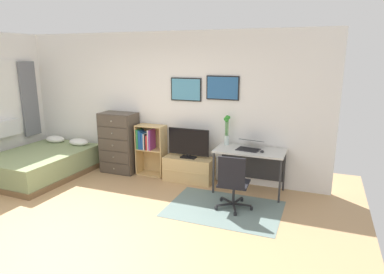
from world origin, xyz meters
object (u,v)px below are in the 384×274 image
dresser (119,143)px  television (188,143)px  bed (42,163)px  laptop (250,145)px  desk (251,156)px  computer_mouse (262,151)px  office_chair (233,181)px  bookshelf (149,146)px  bamboo_vase (227,129)px  tv_stand (189,169)px

dresser → television: bearing=-0.3°
bed → television: size_ratio=2.54×
bed → laptop: laptop is taller
desk → computer_mouse: bearing=-35.6°
television → office_chair: (1.06, -0.88, -0.26)m
dresser → office_chair: (2.54, -0.89, -0.14)m
television → laptop: (1.12, -0.02, 0.08)m
television → office_chair: television is taller
bed → desk: desk is taller
bookshelf → television: television is taller
laptop → dresser: bearing=-173.0°
bookshelf → bamboo_vase: bearing=1.6°
bed → bamboo_vase: bamboo_vase is taller
office_chair → bamboo_vase: 1.20m
bamboo_vase → laptop: bearing=-16.8°
desk → computer_mouse: computer_mouse is taller
bamboo_vase → dresser: bearing=-177.1°
television → computer_mouse: bearing=-6.5°
office_chair → computer_mouse: office_chair is taller
television → computer_mouse: 1.36m
bookshelf → laptop: size_ratio=2.21×
dresser → television: size_ratio=1.53×
television → bamboo_vase: bamboo_vase is taller
television → dresser: bearing=179.7°
office_chair → television: bearing=137.6°
bed → television: (2.75, 0.75, 0.48)m
bed → desk: (3.89, 0.75, 0.36)m
desk → bamboo_vase: 0.63m
laptop → bed: bearing=-161.7°
television → laptop: television is taller
dresser → laptop: dresser is taller
bookshelf → bamboo_vase: size_ratio=1.89×
dresser → computer_mouse: dresser is taller
tv_stand → computer_mouse: (1.35, -0.18, 0.53)m
television → desk: television is taller
tv_stand → bamboo_vase: (0.68, 0.09, 0.79)m
television → office_chair: bearing=-39.6°
computer_mouse → bed: bearing=-171.7°
desk → laptop: (-0.02, -0.02, 0.20)m
tv_stand → computer_mouse: size_ratio=8.74×
office_chair → computer_mouse: 0.83m
bookshelf → tv_stand: 0.92m
desk → bookshelf: bearing=177.8°
bookshelf → dresser: bearing=-174.0°
dresser → laptop: (2.60, -0.03, 0.21)m
computer_mouse → bamboo_vase: bamboo_vase is taller
laptop → bamboo_vase: (-0.44, 0.13, 0.21)m
computer_mouse → tv_stand: bearing=172.5°
television → desk: size_ratio=0.68×
office_chair → bamboo_vase: (-0.38, 0.99, 0.56)m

